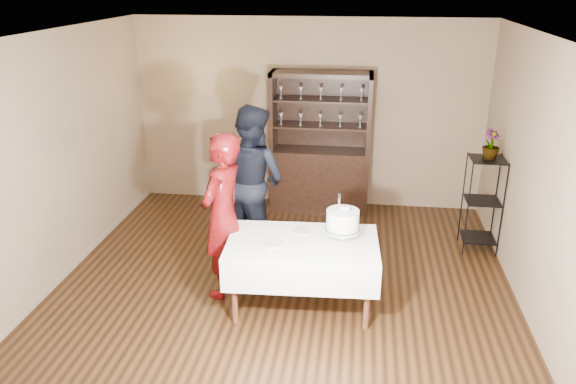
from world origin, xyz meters
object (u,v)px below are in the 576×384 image
plant_etagere (482,200)px  potted_plant (491,144)px  china_hutch (320,165)px  man (252,180)px  cake (343,221)px  cake_table (302,257)px  woman (223,216)px

plant_etagere → potted_plant: size_ratio=3.44×
china_hutch → plant_etagere: china_hutch is taller
china_hutch → man: (-0.70, -1.45, 0.26)m
man → china_hutch: bearing=-86.8°
man → potted_plant: bearing=-142.7°
man → cake: size_ratio=3.69×
man → plant_etagere: bearing=-142.8°
potted_plant → man: bearing=-171.7°
cake_table → cake: size_ratio=3.10×
cake_table → cake: (0.39, 0.09, 0.38)m
woman → man: 1.03m
china_hutch → cake: (0.43, -2.57, 0.28)m
china_hutch → cake_table: (0.05, -2.66, -0.09)m
cake_table → cake: bearing=13.2°
woman → potted_plant: 3.27m
china_hutch → cake: bearing=-80.5°
china_hutch → woman: size_ratio=1.12×
plant_etagere → man: man is taller
cake → potted_plant: (1.66, 1.53, 0.41)m
woman → potted_plant: woman is taller
china_hutch → potted_plant: (2.10, -1.04, 0.70)m
woman → cake: size_ratio=3.57×
china_hutch → woman: (-0.81, -2.47, 0.23)m
cake → plant_etagere: bearing=42.7°
plant_etagere → cake: 2.26m
plant_etagere → woman: 3.23m
plant_etagere → cake_table: 2.60m
plant_etagere → cake_table: (-2.03, -1.61, -0.08)m
cake_table → potted_plant: 2.73m
cake_table → potted_plant: (2.05, 1.62, 0.79)m
woman → china_hutch: bearing=178.2°
china_hutch → potted_plant: size_ratio=5.74×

